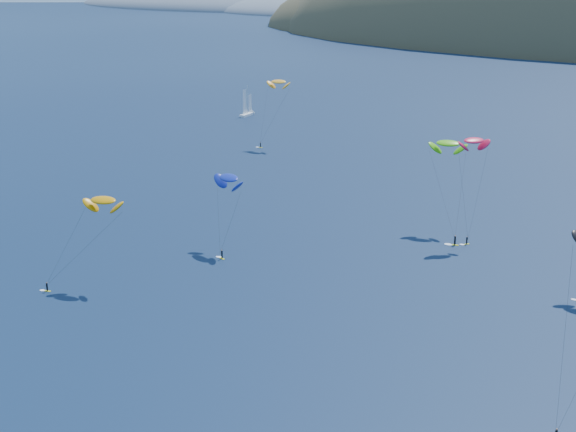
% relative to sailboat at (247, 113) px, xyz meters
% --- Properties ---
extents(headland, '(460.00, 250.00, 60.00)m').
position_rel_sailboat_xyz_m(headland, '(-352.43, 550.99, -4.29)').
color(headland, slate).
rests_on(headland, ground).
extents(sailboat, '(8.92, 7.73, 11.12)m').
position_rel_sailboat_xyz_m(sailboat, '(0.00, 0.00, 0.00)').
color(sailboat, white).
rests_on(sailboat, ground).
extents(kitesurfer_1, '(7.52, 8.28, 21.55)m').
position_rel_sailboat_xyz_m(kitesurfer_1, '(34.21, -34.97, 18.55)').
color(kitesurfer_1, yellow).
rests_on(kitesurfer_1, ground).
extents(kitesurfer_2, '(10.36, 12.23, 17.09)m').
position_rel_sailboat_xyz_m(kitesurfer_2, '(62.71, -143.60, 14.08)').
color(kitesurfer_2, yellow).
rests_on(kitesurfer_2, ground).
extents(kitesurfer_3, '(11.42, 14.40, 20.25)m').
position_rel_sailboat_xyz_m(kitesurfer_3, '(104.52, -83.54, 17.12)').
color(kitesurfer_3, yellow).
rests_on(kitesurfer_3, ground).
extents(kitesurfer_9, '(6.88, 8.22, 22.51)m').
position_rel_sailboat_xyz_m(kitesurfer_9, '(111.67, -89.04, 19.62)').
color(kitesurfer_9, yellow).
rests_on(kitesurfer_9, ground).
extents(kitesurfer_10, '(8.78, 10.82, 16.32)m').
position_rel_sailboat_xyz_m(kitesurfer_10, '(71.48, -117.37, 13.13)').
color(kitesurfer_10, yellow).
rests_on(kitesurfer_10, ground).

